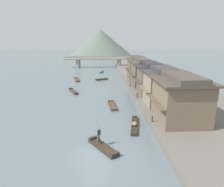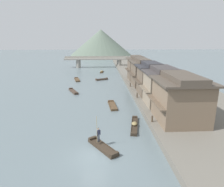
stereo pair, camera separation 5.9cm
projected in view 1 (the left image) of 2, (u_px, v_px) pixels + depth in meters
name	position (u px, v px, depth m)	size (l,w,h in m)	color
ground_plane	(94.00, 157.00, 19.62)	(400.00, 400.00, 0.00)	slate
riverbank_right	(163.00, 84.00, 49.26)	(18.00, 110.00, 0.81)	#6B665B
boat_foreground_poled	(103.00, 147.00, 21.08)	(3.28, 4.20, 0.48)	#33281E
boatman_person	(99.00, 133.00, 21.33)	(0.42, 0.49, 3.04)	black
boat_moored_nearest	(102.00, 72.00, 68.69)	(1.32, 3.76, 0.65)	brown
boat_moored_second	(113.00, 106.00, 34.29)	(1.50, 4.99, 0.38)	brown
boat_moored_third	(73.00, 91.00, 43.37)	(2.68, 4.73, 0.47)	#423328
boat_moored_far	(102.00, 79.00, 56.11)	(3.57, 2.27, 0.52)	#423328
boat_midriver_drifting	(135.00, 125.00, 26.36)	(1.85, 5.69, 0.62)	#33281E
boat_midriver_upstream	(77.00, 80.00, 55.87)	(2.20, 5.38, 0.38)	brown
house_waterfront_nearest	(181.00, 99.00, 25.63)	(6.90, 7.61, 6.14)	#75604C
house_waterfront_second	(162.00, 86.00, 32.28)	(6.42, 6.45, 6.14)	gray
house_waterfront_tall	(151.00, 79.00, 38.19)	(5.71, 6.64, 6.14)	brown
house_waterfront_narrow	(142.00, 72.00, 45.78)	(5.27, 8.06, 6.14)	brown
house_waterfront_far	(137.00, 68.00, 52.42)	(5.40, 6.37, 6.14)	brown
mooring_post_dock_near	(152.00, 119.00, 25.84)	(0.20, 0.20, 0.81)	#473828
mooring_post_dock_mid	(137.00, 95.00, 36.50)	(0.20, 0.20, 0.86)	#473828
mooring_post_dock_far	(130.00, 85.00, 44.87)	(0.20, 0.20, 0.87)	#473828
stone_bridge	(99.00, 60.00, 79.89)	(27.23, 2.40, 4.41)	gray
hill_far_west	(101.00, 42.00, 140.49)	(43.10, 43.10, 17.45)	#5B6B5B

